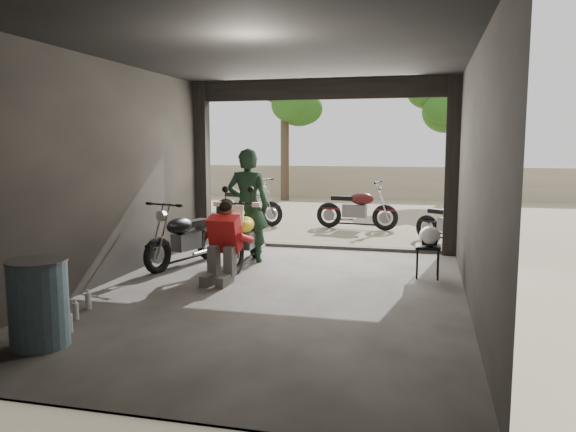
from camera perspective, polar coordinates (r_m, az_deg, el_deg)
The scene contains 16 objects.
ground at distance 7.58m, azimuth -1.52°, elevation -8.08°, with size 80.00×80.00×0.00m, color #7A6D56.
garage at distance 7.87m, azimuth -0.50°, elevation 1.96°, with size 7.00×7.13×3.20m.
boundary_wall at distance 21.18m, azimuth 8.59°, elevation 3.40°, with size 18.00×0.30×1.20m, color gray.
tree_left at distance 20.26m, azimuth -0.33°, elevation 12.90°, with size 2.20×2.20×5.60m.
tree_right at distance 21.12m, azimuth 16.48°, elevation 11.21°, with size 2.20×2.20×5.00m.
main_bike at distance 9.29m, azimuth -4.23°, elevation -1.68°, with size 0.70×1.69×1.13m, color beige, non-canonical shape.
left_bike at distance 9.41m, azimuth -10.49°, elevation -1.77°, with size 0.67×1.62×1.10m, color black, non-canonical shape.
outside_bike_a at distance 14.13m, azimuth -4.08°, elevation 1.50°, with size 0.71×1.74×1.17m, color black, non-canonical shape.
outside_bike_b at distance 13.39m, azimuth 6.99°, elevation 1.12°, with size 0.71×1.72×1.16m, color #471114, non-canonical shape.
outside_bike_c at distance 11.72m, azimuth 16.34°, elevation -0.34°, with size 0.62×1.52×1.03m, color black, non-canonical shape.
rider at distance 9.51m, azimuth -4.08°, elevation 1.01°, with size 0.71×0.47×1.94m, color black.
mechanic at distance 8.18m, azimuth -6.76°, elevation -2.86°, with size 0.59×0.80×1.15m, color red, non-canonical shape.
stool at distance 8.66m, azimuth 14.02°, elevation -3.43°, with size 0.36×0.36×0.50m.
helmet at distance 8.61m, azimuth 14.19°, elevation -1.99°, with size 0.31×0.33×0.30m, color white.
oil_drum at distance 6.11m, azimuth -23.98°, elevation -8.24°, with size 0.57×0.57×0.88m, color slate.
sign_post at distance 10.91m, azimuth 17.82°, elevation 4.07°, with size 0.73×0.08×2.19m.
Camera 1 is at (1.95, -7.05, 2.01)m, focal length 35.00 mm.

